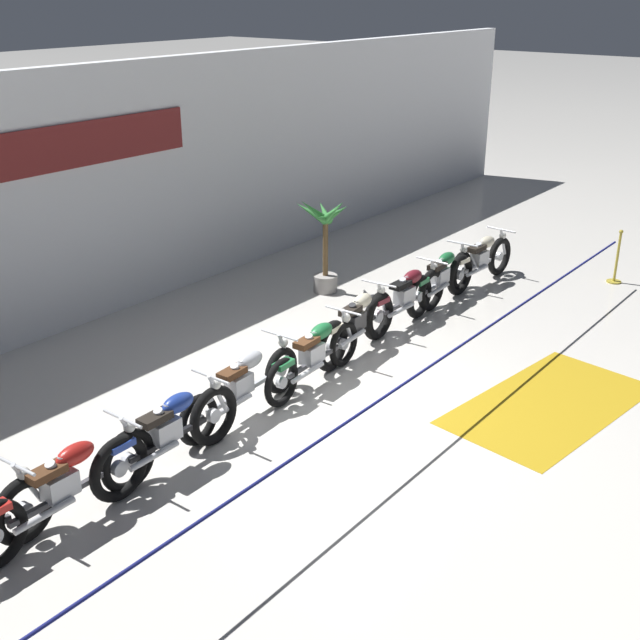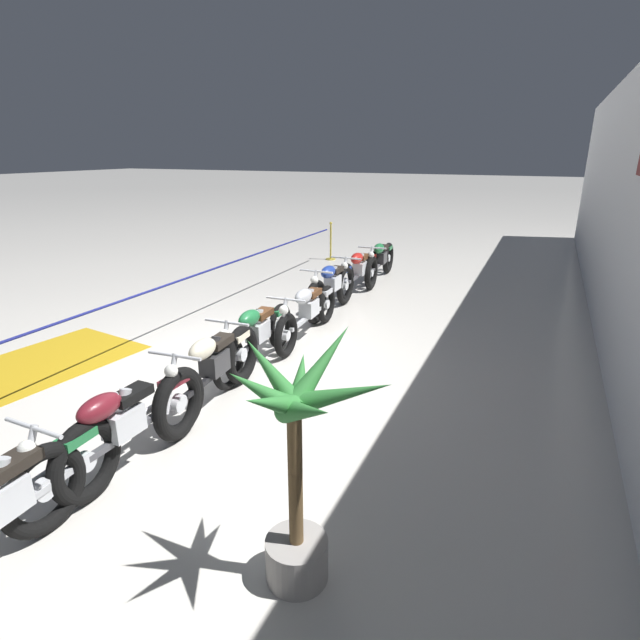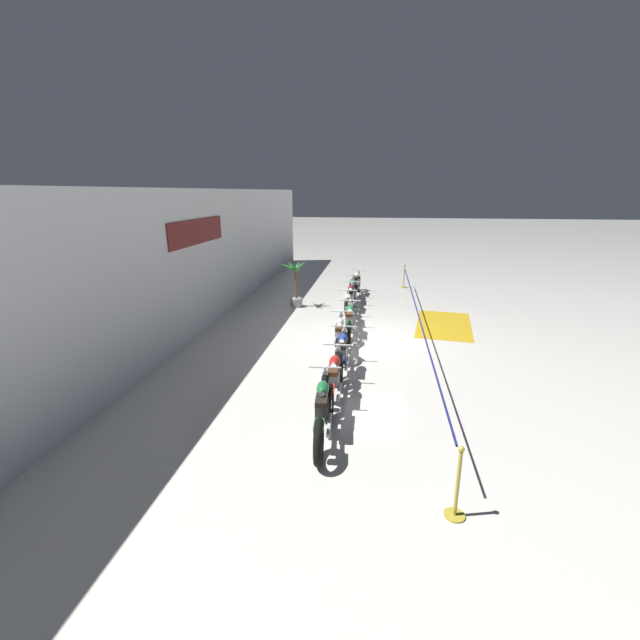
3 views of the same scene
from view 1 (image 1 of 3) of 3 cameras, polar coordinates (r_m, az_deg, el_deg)
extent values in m
plane|color=silver|center=(11.31, 1.44, -5.43)|extent=(120.00, 120.00, 0.00)
cube|color=white|center=(14.03, -15.70, 8.56)|extent=(28.00, 0.25, 4.20)
cube|color=maroon|center=(13.75, -15.61, 12.11)|extent=(3.67, 0.04, 0.70)
torus|color=black|center=(8.95, -20.30, -12.56)|extent=(0.77, 0.19, 0.76)
cylinder|color=silver|center=(8.95, -20.30, -12.56)|extent=(0.18, 0.09, 0.17)
cylinder|color=silver|center=(8.83, -20.08, -10.80)|extent=(0.31, 0.08, 0.59)
cylinder|color=silver|center=(8.65, -20.90, -9.62)|extent=(0.08, 0.62, 0.04)
sphere|color=silver|center=(8.75, -20.35, -10.19)|extent=(0.14, 0.14, 0.14)
torus|color=black|center=(9.43, -13.47, -9.70)|extent=(0.76, 0.12, 0.76)
cylinder|color=silver|center=(9.43, -13.47, -9.70)|extent=(0.18, 0.08, 0.18)
cylinder|color=silver|center=(9.33, -13.20, -8.00)|extent=(0.30, 0.06, 0.59)
cube|color=silver|center=(8.91, -18.02, -11.10)|extent=(0.36, 0.23, 0.26)
cylinder|color=silver|center=(8.83, -17.96, -9.91)|extent=(0.18, 0.11, 0.24)
cylinder|color=silver|center=(8.79, -18.39, -10.12)|extent=(0.18, 0.11, 0.24)
cylinder|color=silver|center=(8.76, -18.97, -12.99)|extent=(0.70, 0.08, 0.07)
cube|color=#47474C|center=(9.01, -17.65, -11.71)|extent=(1.35, 0.08, 0.06)
ellipsoid|color=#B21E19|center=(8.88, -17.01, -9.10)|extent=(0.46, 0.23, 0.22)
cube|color=#4C2D19|center=(8.74, -18.89, -10.24)|extent=(0.40, 0.21, 0.09)
cylinder|color=silver|center=(9.14, -13.88, -6.83)|extent=(0.04, 0.62, 0.04)
sphere|color=silver|center=(9.25, -13.42, -7.40)|extent=(0.14, 0.14, 0.14)
torus|color=black|center=(10.11, -7.58, -6.75)|extent=(0.79, 0.13, 0.79)
torus|color=black|center=(9.29, -14.09, -10.20)|extent=(0.79, 0.13, 0.79)
cylinder|color=silver|center=(10.11, -7.58, -6.75)|extent=(0.19, 0.08, 0.19)
cylinder|color=silver|center=(9.29, -14.09, -10.20)|extent=(0.19, 0.08, 0.19)
cylinder|color=silver|center=(10.03, -7.30, -5.15)|extent=(0.30, 0.06, 0.59)
cube|color=silver|center=(9.57, -10.97, -7.71)|extent=(0.36, 0.22, 0.26)
cylinder|color=silver|center=(9.50, -10.88, -6.58)|extent=(0.18, 0.11, 0.24)
cylinder|color=silver|center=(9.45, -11.25, -6.76)|extent=(0.18, 0.11, 0.24)
cylinder|color=silver|center=(9.39, -11.69, -9.44)|extent=(0.70, 0.08, 0.07)
cube|color=black|center=(9.67, -10.69, -8.32)|extent=(1.19, 0.07, 0.06)
ellipsoid|color=navy|center=(9.58, -10.07, -5.84)|extent=(0.46, 0.23, 0.22)
cube|color=black|center=(9.39, -11.66, -6.86)|extent=(0.40, 0.20, 0.09)
cube|color=navy|center=(9.17, -14.02, -8.60)|extent=(0.32, 0.16, 0.08)
cylinder|color=silver|center=(9.84, -7.82, -4.01)|extent=(0.04, 0.62, 0.04)
sphere|color=silver|center=(9.96, -7.46, -4.56)|extent=(0.14, 0.14, 0.14)
torus|color=black|center=(11.28, -2.78, -3.60)|extent=(0.68, 0.15, 0.68)
torus|color=black|center=(10.16, -8.66, -7.02)|extent=(0.68, 0.15, 0.68)
cylinder|color=silver|center=(11.28, -2.78, -3.60)|extent=(0.16, 0.09, 0.16)
cylinder|color=silver|center=(10.16, -8.66, -7.02)|extent=(0.16, 0.09, 0.16)
cylinder|color=silver|center=(11.22, -2.53, -2.14)|extent=(0.31, 0.07, 0.59)
cube|color=silver|center=(10.60, -5.77, -4.57)|extent=(0.37, 0.24, 0.26)
cylinder|color=silver|center=(10.53, -5.67, -3.52)|extent=(0.18, 0.12, 0.24)
cylinder|color=silver|center=(10.48, -5.96, -3.68)|extent=(0.18, 0.12, 0.24)
cylinder|color=silver|center=(10.38, -6.23, -6.07)|extent=(0.70, 0.11, 0.07)
cube|color=#ADAFB5|center=(10.69, -5.57, -5.13)|extent=(1.35, 0.13, 0.06)
ellipsoid|color=#B7BABF|center=(10.64, -5.02, -2.86)|extent=(0.47, 0.24, 0.22)
cube|color=#4C2D19|center=(10.41, -6.28, -3.75)|extent=(0.41, 0.22, 0.09)
cube|color=#B7BABF|center=(10.08, -8.55, -5.73)|extent=(0.33, 0.18, 0.08)
cylinder|color=silver|center=(11.03, -2.90, -1.08)|extent=(0.07, 0.62, 0.04)
sphere|color=silver|center=(11.15, -2.63, -1.60)|extent=(0.14, 0.14, 0.14)
torus|color=black|center=(12.05, 1.69, -1.72)|extent=(0.71, 0.14, 0.70)
torus|color=black|center=(10.92, -2.76, -4.45)|extent=(0.71, 0.14, 0.70)
cylinder|color=silver|center=(12.05, 1.69, -1.72)|extent=(0.17, 0.09, 0.17)
cylinder|color=silver|center=(10.92, -2.76, -4.45)|extent=(0.17, 0.09, 0.17)
cylinder|color=silver|center=(12.00, 1.94, -0.35)|extent=(0.31, 0.07, 0.59)
cube|color=silver|center=(11.37, -0.57, -2.39)|extent=(0.37, 0.24, 0.26)
cylinder|color=silver|center=(11.32, -0.45, -1.40)|extent=(0.18, 0.12, 0.24)
cylinder|color=silver|center=(11.25, -0.70, -1.54)|extent=(0.18, 0.12, 0.24)
cylinder|color=silver|center=(11.14, -0.88, -3.75)|extent=(0.70, 0.11, 0.07)
cube|color=#47474C|center=(11.47, -0.42, -2.93)|extent=(1.23, 0.13, 0.06)
ellipsoid|color=#1E6B38|center=(11.43, 0.09, -0.81)|extent=(0.47, 0.24, 0.22)
cube|color=#4C2D19|center=(11.18, -0.96, -1.60)|extent=(0.41, 0.22, 0.09)
cube|color=#1E6B38|center=(10.84, -2.62, -3.15)|extent=(0.33, 0.18, 0.08)
cylinder|color=silver|center=(11.82, 1.66, 0.67)|extent=(0.07, 0.62, 0.04)
sphere|color=silver|center=(11.93, 1.87, 0.17)|extent=(0.14, 0.14, 0.14)
torus|color=black|center=(13.02, 4.18, 0.36)|extent=(0.79, 0.21, 0.78)
torus|color=black|center=(11.89, 0.82, -1.85)|extent=(0.79, 0.21, 0.78)
cylinder|color=silver|center=(13.02, 4.18, 0.36)|extent=(0.19, 0.10, 0.18)
cylinder|color=silver|center=(11.89, 0.82, -1.85)|extent=(0.19, 0.10, 0.18)
cylinder|color=silver|center=(12.99, 4.40, 1.64)|extent=(0.31, 0.08, 0.59)
cube|color=#2D2D30|center=(12.34, 2.47, -0.09)|extent=(0.38, 0.25, 0.26)
cylinder|color=#2D2D30|center=(12.30, 2.58, 0.83)|extent=(0.19, 0.13, 0.24)
cylinder|color=#2D2D30|center=(12.23, 2.39, 0.71)|extent=(0.19, 0.13, 0.24)
cylinder|color=silver|center=(12.10, 2.31, -1.31)|extent=(0.70, 0.13, 0.07)
cube|color=black|center=(12.44, 2.58, -0.61)|extent=(1.15, 0.16, 0.06)
ellipsoid|color=beige|center=(12.43, 3.03, 1.36)|extent=(0.48, 0.26, 0.22)
cube|color=black|center=(12.16, 2.18, 0.66)|extent=(0.42, 0.24, 0.09)
cube|color=beige|center=(11.81, 0.96, -0.56)|extent=(0.33, 0.19, 0.08)
cylinder|color=silver|center=(12.81, 4.20, 2.60)|extent=(0.09, 0.62, 0.04)
sphere|color=silver|center=(12.92, 4.36, 2.12)|extent=(0.14, 0.14, 0.14)
torus|color=black|center=(14.22, 7.90, 2.13)|extent=(0.77, 0.15, 0.77)
torus|color=black|center=(12.96, 4.16, 0.20)|extent=(0.77, 0.15, 0.77)
cylinder|color=silver|center=(14.22, 7.90, 2.13)|extent=(0.18, 0.08, 0.18)
cylinder|color=silver|center=(12.96, 4.16, 0.20)|extent=(0.18, 0.08, 0.18)
cylinder|color=silver|center=(14.20, 8.16, 3.30)|extent=(0.30, 0.06, 0.59)
cube|color=silver|center=(13.49, 6.03, 1.78)|extent=(0.36, 0.23, 0.26)
cylinder|color=silver|center=(13.45, 6.16, 2.63)|extent=(0.18, 0.11, 0.24)
cylinder|color=silver|center=(13.38, 5.97, 2.54)|extent=(0.18, 0.11, 0.24)
cylinder|color=silver|center=(13.23, 5.79, 0.72)|extent=(0.70, 0.08, 0.07)
cube|color=#47474C|center=(13.58, 6.12, 1.29)|extent=(1.29, 0.08, 0.06)
ellipsoid|color=maroon|center=(13.58, 6.61, 3.08)|extent=(0.46, 0.23, 0.22)
cube|color=black|center=(13.31, 5.76, 2.51)|extent=(0.40, 0.21, 0.09)
cube|color=maroon|center=(12.90, 4.32, 1.38)|extent=(0.32, 0.17, 0.08)
cylinder|color=silver|center=(14.02, 7.98, 4.21)|extent=(0.05, 0.62, 0.04)
sphere|color=silver|center=(14.13, 8.12, 3.75)|extent=(0.14, 0.14, 0.14)
torus|color=black|center=(15.24, 9.97, 3.42)|extent=(0.77, 0.17, 0.77)
torus|color=black|center=(13.89, 7.04, 1.67)|extent=(0.77, 0.17, 0.77)
cylinder|color=silver|center=(15.24, 9.97, 3.42)|extent=(0.18, 0.09, 0.18)
cylinder|color=silver|center=(13.89, 7.04, 1.67)|extent=(0.18, 0.09, 0.18)
cylinder|color=silver|center=(15.22, 10.20, 4.52)|extent=(0.31, 0.07, 0.59)
cube|color=silver|center=(14.46, 8.52, 3.13)|extent=(0.37, 0.24, 0.26)
cylinder|color=silver|center=(14.43, 8.64, 3.92)|extent=(0.18, 0.12, 0.24)
cylinder|color=silver|center=(14.36, 8.49, 3.83)|extent=(0.18, 0.12, 0.24)
cylinder|color=silver|center=(14.20, 8.43, 2.15)|extent=(0.70, 0.10, 0.07)
cube|color=#ADAFB5|center=(14.55, 8.58, 2.66)|extent=(1.28, 0.12, 0.06)
ellipsoid|color=#1E6B38|center=(14.57, 9.00, 4.33)|extent=(0.47, 0.24, 0.22)
cube|color=black|center=(14.28, 8.33, 3.82)|extent=(0.41, 0.22, 0.09)
cube|color=#1E6B38|center=(13.84, 7.20, 2.76)|extent=(0.33, 0.17, 0.08)
cylinder|color=silver|center=(15.05, 10.08, 5.38)|extent=(0.06, 0.62, 0.04)
sphere|color=silver|center=(15.16, 10.18, 4.94)|extent=(0.14, 0.14, 0.14)
torus|color=black|center=(16.26, 12.63, 4.45)|extent=(0.78, 0.17, 0.77)
torus|color=black|center=(15.04, 9.90, 3.17)|extent=(0.78, 0.17, 0.77)
cylinder|color=silver|center=(16.26, 12.63, 4.45)|extent=(0.18, 0.09, 0.18)
cylinder|color=silver|center=(15.04, 9.90, 3.17)|extent=(0.18, 0.09, 0.18)
cylinder|color=silver|center=(16.25, 12.87, 5.47)|extent=(0.31, 0.07, 0.59)
cube|color=silver|center=(15.55, 11.27, 4.35)|extent=(0.37, 0.24, 0.26)
cylinder|color=silver|center=(15.53, 11.40, 5.08)|extent=(0.18, 0.12, 0.24)
cylinder|color=silver|center=(15.46, 11.25, 5.02)|extent=(0.18, 0.12, 0.24)
cylinder|color=silver|center=(15.28, 11.11, 3.48)|extent=(0.70, 0.10, 0.07)
cube|color=#ADAFB5|center=(15.64, 11.32, 3.90)|extent=(1.18, 0.12, 0.06)
ellipsoid|color=beige|center=(15.67, 11.77, 5.44)|extent=(0.47, 0.24, 0.22)
cube|color=black|center=(15.38, 11.09, 5.01)|extent=(0.41, 0.22, 0.09)
cube|color=beige|center=(14.99, 10.07, 4.19)|extent=(0.33, 0.18, 0.08)
cylinder|color=silver|center=(16.08, 12.77, 6.29)|extent=(0.07, 0.62, 0.04)
sphere|color=silver|center=(16.19, 12.86, 5.87)|extent=(0.14, 0.14, 0.14)
cylinder|color=gray|center=(15.05, 0.38, 2.63)|extent=(0.45, 0.45, 0.32)
cylinder|color=brown|center=(14.83, 0.39, 5.16)|extent=(0.10, 0.10, 1.07)
cone|color=#337F38|center=(14.79, 0.99, 7.74)|extent=(0.57, 0.23, 0.41)
cone|color=#337F38|center=(14.88, 0.30, 7.71)|extent=(0.48, 0.53, 0.43)
cone|color=#337F38|center=(14.77, -0.65, 7.68)|extent=(0.26, 0.70, 0.43)
cone|color=#337F38|center=(14.50, -0.42, 7.76)|extent=(0.63, 0.35, 0.59)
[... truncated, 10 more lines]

